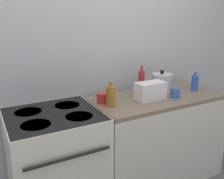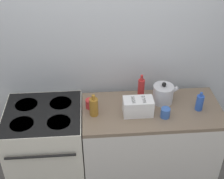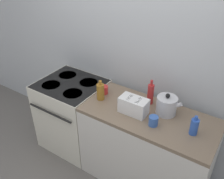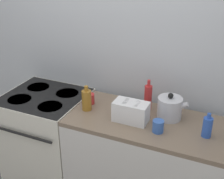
# 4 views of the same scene
# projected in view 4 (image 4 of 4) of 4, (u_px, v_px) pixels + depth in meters

# --- Properties ---
(wall_back) EXTENTS (8.00, 0.05, 2.60)m
(wall_back) POSITION_uv_depth(u_px,v_px,m) (117.00, 50.00, 2.79)
(wall_back) COLOR silver
(wall_back) RESTS_ON ground_plane
(stove) EXTENTS (0.73, 0.71, 0.90)m
(stove) POSITION_uv_depth(u_px,v_px,m) (48.00, 136.00, 3.04)
(stove) COLOR silver
(stove) RESTS_ON ground_plane
(counter_block) EXTENTS (1.31, 0.62, 0.90)m
(counter_block) POSITION_uv_depth(u_px,v_px,m) (148.00, 166.00, 2.65)
(counter_block) COLOR silver
(counter_block) RESTS_ON ground_plane
(kettle) EXTENTS (0.25, 0.20, 0.22)m
(kettle) POSITION_uv_depth(u_px,v_px,m) (170.00, 108.00, 2.46)
(kettle) COLOR silver
(kettle) RESTS_ON counter_block
(toaster) EXTENTS (0.27, 0.15, 0.16)m
(toaster) POSITION_uv_depth(u_px,v_px,m) (131.00, 112.00, 2.43)
(toaster) COLOR white
(toaster) RESTS_ON counter_block
(bottle_amber) EXTENTS (0.08, 0.08, 0.22)m
(bottle_amber) POSITION_uv_depth(u_px,v_px,m) (87.00, 100.00, 2.59)
(bottle_amber) COLOR #9E6B23
(bottle_amber) RESTS_ON counter_block
(bottle_blue) EXTENTS (0.07, 0.07, 0.19)m
(bottle_blue) POSITION_uv_depth(u_px,v_px,m) (207.00, 127.00, 2.23)
(bottle_blue) COLOR #2D56B7
(bottle_blue) RESTS_ON counter_block
(bottle_red) EXTENTS (0.06, 0.06, 0.27)m
(bottle_red) POSITION_uv_depth(u_px,v_px,m) (148.00, 97.00, 2.59)
(bottle_red) COLOR #B72828
(bottle_red) RESTS_ON counter_block
(cup_blue) EXTENTS (0.08, 0.08, 0.09)m
(cup_blue) POSITION_uv_depth(u_px,v_px,m) (158.00, 126.00, 2.30)
(cup_blue) COLOR #3860B2
(cup_blue) RESTS_ON counter_block
(cup_red) EXTENTS (0.09, 0.09, 0.09)m
(cup_red) POSITION_uv_depth(u_px,v_px,m) (89.00, 99.00, 2.71)
(cup_red) COLOR red
(cup_red) RESTS_ON counter_block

